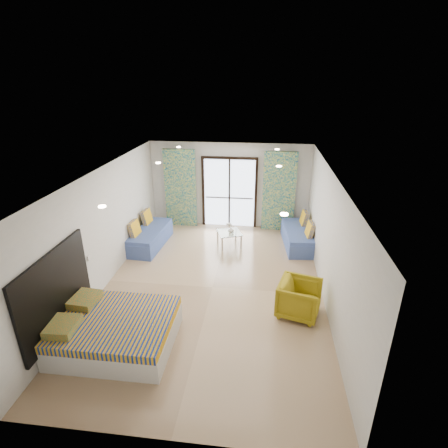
# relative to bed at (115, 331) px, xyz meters

# --- Properties ---
(floor) EXTENTS (5.00, 7.50, 0.01)m
(floor) POSITION_rel_bed_xyz_m (1.48, 2.05, -0.29)
(floor) COLOR #997B5B
(floor) RESTS_ON ground
(ceiling) EXTENTS (5.00, 7.50, 0.01)m
(ceiling) POSITION_rel_bed_xyz_m (1.48, 2.05, 2.41)
(ceiling) COLOR silver
(ceiling) RESTS_ON ground
(wall_back) EXTENTS (5.00, 0.01, 2.70)m
(wall_back) POSITION_rel_bed_xyz_m (1.48, 5.80, 1.06)
(wall_back) COLOR silver
(wall_back) RESTS_ON ground
(wall_front) EXTENTS (5.00, 0.01, 2.70)m
(wall_front) POSITION_rel_bed_xyz_m (1.48, -1.70, 1.06)
(wall_front) COLOR silver
(wall_front) RESTS_ON ground
(wall_left) EXTENTS (0.01, 7.50, 2.70)m
(wall_left) POSITION_rel_bed_xyz_m (-1.02, 2.05, 1.06)
(wall_left) COLOR silver
(wall_left) RESTS_ON ground
(wall_right) EXTENTS (0.01, 7.50, 2.70)m
(wall_right) POSITION_rel_bed_xyz_m (3.98, 2.05, 1.06)
(wall_right) COLOR silver
(wall_right) RESTS_ON ground
(balcony_door) EXTENTS (1.76, 0.08, 2.28)m
(balcony_door) POSITION_rel_bed_xyz_m (1.48, 5.77, 0.96)
(balcony_door) COLOR black
(balcony_door) RESTS_ON floor
(balcony_rail) EXTENTS (1.52, 0.03, 0.04)m
(balcony_rail) POSITION_rel_bed_xyz_m (1.48, 5.78, 0.66)
(balcony_rail) COLOR #595451
(balcony_rail) RESTS_ON balcony_door
(curtain_left) EXTENTS (1.00, 0.10, 2.50)m
(curtain_left) POSITION_rel_bed_xyz_m (-0.07, 5.62, 0.96)
(curtain_left) COLOR silver
(curtain_left) RESTS_ON floor
(curtain_right) EXTENTS (1.00, 0.10, 2.50)m
(curtain_right) POSITION_rel_bed_xyz_m (3.03, 5.62, 0.96)
(curtain_right) COLOR silver
(curtain_right) RESTS_ON floor
(downlight_a) EXTENTS (0.12, 0.12, 0.02)m
(downlight_a) POSITION_rel_bed_xyz_m (0.08, 0.05, 2.38)
(downlight_a) COLOR #FFE0B2
(downlight_a) RESTS_ON ceiling
(downlight_b) EXTENTS (0.12, 0.12, 0.02)m
(downlight_b) POSITION_rel_bed_xyz_m (2.88, 0.05, 2.38)
(downlight_b) COLOR #FFE0B2
(downlight_b) RESTS_ON ceiling
(downlight_c) EXTENTS (0.12, 0.12, 0.02)m
(downlight_c) POSITION_rel_bed_xyz_m (0.08, 3.05, 2.38)
(downlight_c) COLOR #FFE0B2
(downlight_c) RESTS_ON ceiling
(downlight_d) EXTENTS (0.12, 0.12, 0.02)m
(downlight_d) POSITION_rel_bed_xyz_m (2.88, 3.05, 2.38)
(downlight_d) COLOR #FFE0B2
(downlight_d) RESTS_ON ceiling
(downlight_e) EXTENTS (0.12, 0.12, 0.02)m
(downlight_e) POSITION_rel_bed_xyz_m (0.08, 5.05, 2.38)
(downlight_e) COLOR #FFE0B2
(downlight_e) RESTS_ON ceiling
(downlight_f) EXTENTS (0.12, 0.12, 0.02)m
(downlight_f) POSITION_rel_bed_xyz_m (2.88, 5.05, 2.38)
(downlight_f) COLOR #FFE0B2
(downlight_f) RESTS_ON ceiling
(headboard) EXTENTS (0.06, 2.10, 1.50)m
(headboard) POSITION_rel_bed_xyz_m (-0.98, 0.00, 0.76)
(headboard) COLOR black
(headboard) RESTS_ON floor
(switch_plate) EXTENTS (0.02, 0.10, 0.10)m
(switch_plate) POSITION_rel_bed_xyz_m (-0.99, 1.25, 0.76)
(switch_plate) COLOR silver
(switch_plate) RESTS_ON wall_left
(bed) EXTENTS (2.04, 1.67, 0.70)m
(bed) POSITION_rel_bed_xyz_m (0.00, 0.00, 0.00)
(bed) COLOR silver
(bed) RESTS_ON floor
(daybed_left) EXTENTS (0.85, 1.91, 0.92)m
(daybed_left) POSITION_rel_bed_xyz_m (-0.64, 4.01, -0.01)
(daybed_left) COLOR #405799
(daybed_left) RESTS_ON floor
(daybed_right) EXTENTS (0.87, 1.87, 0.89)m
(daybed_right) POSITION_rel_bed_xyz_m (3.59, 4.53, -0.02)
(daybed_right) COLOR #405799
(daybed_right) RESTS_ON floor
(coffee_table) EXTENTS (0.82, 0.82, 0.73)m
(coffee_table) POSITION_rel_bed_xyz_m (1.63, 4.28, 0.08)
(coffee_table) COLOR silver
(coffee_table) RESTS_ON floor
(vase) EXTENTS (0.20, 0.21, 0.17)m
(vase) POSITION_rel_bed_xyz_m (1.69, 4.26, 0.21)
(vase) COLOR white
(vase) RESTS_ON coffee_table
(armchair) EXTENTS (0.94, 0.97, 0.82)m
(armchair) POSITION_rel_bed_xyz_m (3.38, 1.29, 0.12)
(armchair) COLOR #A08A14
(armchair) RESTS_ON floor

